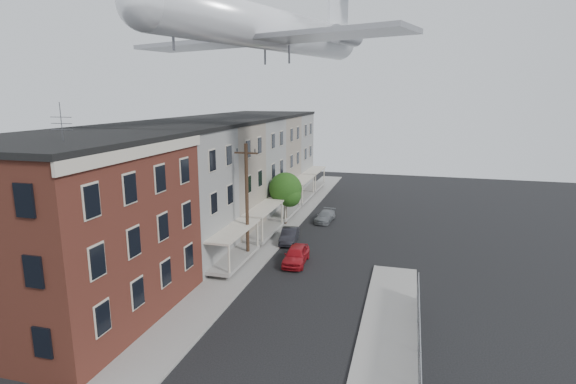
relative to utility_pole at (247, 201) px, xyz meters
name	(u,v)px	position (x,y,z in m)	size (l,w,h in m)	color
sidewalk_left	(272,236)	(0.10, 6.00, -4.61)	(3.00, 62.00, 0.12)	gray
sidewalk_right	(384,371)	(11.10, -12.00, -4.61)	(3.00, 26.00, 0.12)	gray
curb_left	(288,237)	(1.55, 6.00, -4.60)	(0.15, 62.00, 0.14)	gray
curb_right	(353,366)	(9.65, -12.00, -4.60)	(0.15, 26.00, 0.14)	gray
corner_building	(70,229)	(-6.40, -11.00, 0.49)	(10.31, 12.30, 12.15)	#351A11
row_house_a	(161,194)	(-6.36, -1.50, 0.45)	(11.98, 7.00, 10.30)	slate
row_house_b	(202,178)	(-6.36, 5.50, 0.45)	(11.98, 7.00, 10.30)	gray
row_house_c	(232,167)	(-6.36, 12.50, 0.45)	(11.98, 7.00, 10.30)	slate
row_house_d	(254,158)	(-6.36, 19.50, 0.45)	(11.98, 7.00, 10.30)	gray
row_house_e	(272,151)	(-6.36, 26.50, 0.45)	(11.98, 7.00, 10.30)	slate
chainlink_fence	(420,371)	(12.60, -13.00, -3.68)	(0.06, 18.06, 1.90)	gray
utility_pole	(247,201)	(0.00, 0.00, 0.00)	(1.80, 0.26, 9.00)	black
street_tree	(286,191)	(0.33, 9.92, -1.22)	(3.22, 3.20, 5.20)	black
car_near	(296,255)	(3.80, 0.15, -4.00)	(1.60, 3.98, 1.36)	#AE161F
car_mid	(289,236)	(2.00, 4.84, -4.06)	(1.30, 3.74, 1.23)	black
car_far	(325,216)	(3.77, 12.12, -4.14)	(1.51, 3.70, 1.07)	slate
airplane	(274,29)	(1.73, 1.59, 12.43)	(21.80, 24.94, 7.23)	white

